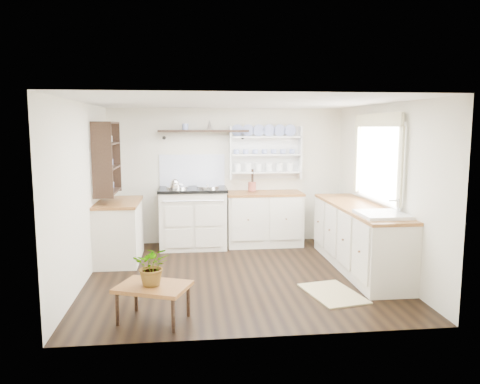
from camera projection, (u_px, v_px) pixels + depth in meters
name	position (u px, v px, depth m)	size (l,w,h in m)	color
floor	(239.00, 275.00, 6.33)	(4.00, 3.80, 0.01)	black
wall_back	(227.00, 176.00, 8.04)	(4.00, 0.02, 2.30)	silver
wall_right	(384.00, 189.00, 6.39)	(0.02, 3.80, 2.30)	silver
wall_left	(83.00, 193.00, 5.95)	(0.02, 3.80, 2.30)	silver
ceiling	(239.00, 102.00, 6.01)	(4.00, 3.80, 0.01)	white
window	(378.00, 158.00, 6.47)	(0.08, 1.55, 1.22)	white
aga_cooker	(193.00, 217.00, 7.74)	(1.11, 0.77, 1.03)	beige
back_cabinets	(264.00, 218.00, 7.91)	(1.27, 0.63, 0.90)	beige
right_cabinets	(359.00, 237.00, 6.55)	(0.62, 2.43, 0.90)	beige
belfast_sink	(382.00, 224.00, 5.77)	(0.55, 0.60, 0.45)	white
left_cabinets	(119.00, 230.00, 6.96)	(0.62, 1.13, 0.90)	beige
plate_rack	(265.00, 152.00, 8.02)	(1.20, 0.22, 0.90)	white
high_shelf	(204.00, 132.00, 7.77)	(1.50, 0.29, 0.16)	black
left_shelving	(107.00, 157.00, 6.80)	(0.28, 0.80, 1.05)	black
kettle	(175.00, 186.00, 7.52)	(0.18, 0.18, 0.22)	silver
utensil_crock	(252.00, 187.00, 7.89)	(0.13, 0.13, 0.15)	#9C4939
center_table	(153.00, 289.00, 4.79)	(0.84, 0.73, 0.38)	brown
potted_plant	(153.00, 266.00, 4.76)	(0.37, 0.32, 0.41)	#3F7233
floor_rug	(333.00, 293.00, 5.60)	(0.55, 0.85, 0.02)	#907E53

